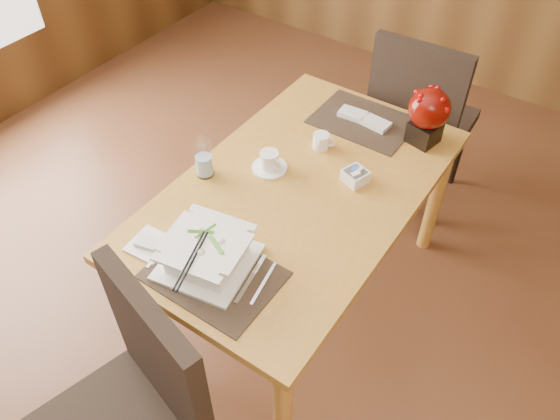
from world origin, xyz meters
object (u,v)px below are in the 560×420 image
Objects in this scene: soup_setting at (207,253)px; coffee_cup at (269,162)px; berry_decor at (428,113)px; far_chair at (418,116)px; water_glass at (203,158)px; bread_plate at (150,245)px; near_chair at (132,411)px; creamer_jug at (321,141)px; sugar_caddy at (355,176)px; dining_table at (299,204)px.

soup_setting reaches higher than coffee_cup.
far_chair reaches higher than berry_decor.
soup_setting is 0.49m from water_glass.
soup_setting is 1.34× the size of berry_decor.
water_glass is 0.44m from bread_plate.
near_chair is (0.42, -0.88, -0.23)m from water_glass.
creamer_jug is 0.47m from berry_decor.
water_glass is 0.66× the size of berry_decor.
coffee_cup is at bearing 92.14° from soup_setting.
far_chair reaches higher than coffee_cup.
coffee_cup is at bearing 41.70° from water_glass.
sugar_caddy is at bearing -46.67° from creamer_jug.
sugar_caddy is 0.09× the size of far_chair.
creamer_jug is (0.10, 0.25, -0.00)m from coffee_cup.
coffee_cup is 1.06× the size of bread_plate.
coffee_cup is 0.28m from water_glass.
far_chair reaches higher than creamer_jug.
dining_table is 1.39× the size of near_chair.
sugar_caddy is (0.34, 0.13, -0.01)m from coffee_cup.
far_chair is at bearing 72.32° from coffee_cup.
bread_plate is (-0.22, -0.85, -0.03)m from creamer_jug.
near_chair reaches higher than dining_table.
bread_plate is (-0.12, -0.60, -0.03)m from coffee_cup.
far_chair is (0.50, 1.11, -0.24)m from water_glass.
bread_plate is 0.13× the size of far_chair.
near_chair reaches higher than bread_plate.
berry_decor is at bearing 18.81° from creamer_jug.
dining_table is 16.62× the size of sugar_caddy.
berry_decor is at bearing 47.54° from water_glass.
bread_plate is at bearing -116.60° from berry_decor.
coffee_cup is 0.72m from berry_decor.
dining_table is 0.26m from sugar_caddy.
sugar_caddy is (0.54, 0.31, -0.06)m from water_glass.
near_chair is (-0.12, -1.20, -0.17)m from sugar_caddy.
sugar_caddy is 0.86m from bread_plate.
coffee_cup reaches higher than dining_table.
near_chair is (0.11, -1.31, -0.17)m from creamer_jug.
dining_table is at bearing 107.85° from near_chair.
coffee_cup is at bearing 79.16° from bread_plate.
far_chair reaches higher than sugar_caddy.
sugar_caddy is at bearing 90.71° from far_chair.
coffee_cup is (-0.12, 0.55, -0.02)m from soup_setting.
creamer_jug is 0.88m from bread_plate.
near_chair is 1.02× the size of far_chair.
dining_table is 0.96m from far_chair.
sugar_caddy is (0.22, 0.68, -0.03)m from soup_setting.
bread_plate is at bearing -100.84° from coffee_cup.
creamer_jug is (-0.02, 0.80, -0.03)m from soup_setting.
near_chair is (-0.24, -1.60, -0.29)m from berry_decor.
soup_setting is at bearing -77.82° from coffee_cup.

